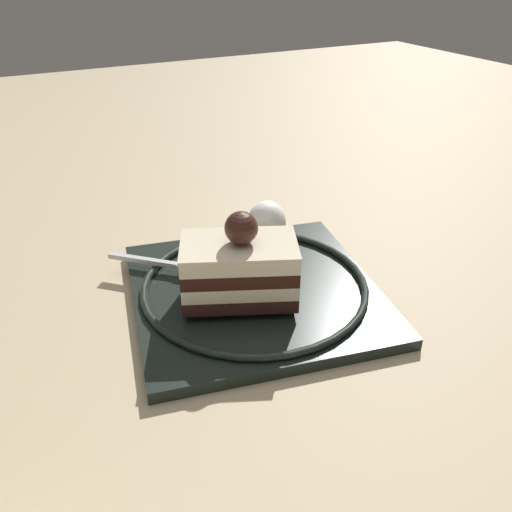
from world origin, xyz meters
name	(u,v)px	position (x,y,z in m)	size (l,w,h in m)	color
ground_plane	(247,299)	(0.00, 0.00, 0.00)	(2.40, 2.40, 0.00)	tan
dessert_plate	(256,291)	(-0.01, 0.00, 0.01)	(0.27, 0.27, 0.02)	black
cake_slice	(239,267)	(0.01, 0.02, 0.05)	(0.12, 0.10, 0.09)	#341917
whipped_cream_dollop	(267,222)	(-0.06, -0.06, 0.04)	(0.04, 0.04, 0.05)	white
fork	(168,264)	(0.06, -0.06, 0.02)	(0.10, 0.09, 0.00)	silver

